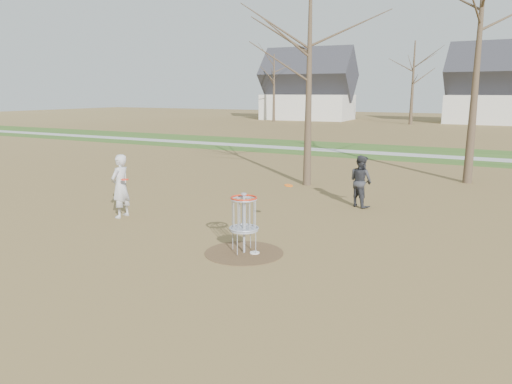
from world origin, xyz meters
TOP-DOWN VIEW (x-y plane):
  - ground at (0.00, 0.00)m, footprint 160.00×160.00m
  - green_band at (0.00, 21.00)m, footprint 160.00×8.00m
  - footpath at (0.00, 20.00)m, footprint 160.00×1.50m
  - dirt_circle at (0.00, 0.00)m, footprint 1.80×1.80m
  - player_standing at (-4.78, 1.18)m, footprint 0.49×0.70m
  - player_throwing at (0.94, 5.81)m, footprint 1.00×0.94m
  - disc_grounded at (0.23, 0.08)m, footprint 0.22×0.22m
  - discs_in_play at (-2.03, 1.52)m, footprint 4.88×1.16m
  - disc_golf_basket at (0.00, 0.00)m, footprint 0.64×0.64m
  - bare_trees at (1.78, 35.79)m, footprint 52.62×44.98m

SIDE VIEW (x-z plane):
  - ground at x=0.00m, z-range 0.00..0.00m
  - green_band at x=0.00m, z-range 0.00..0.01m
  - dirt_circle at x=0.00m, z-range 0.00..0.01m
  - footpath at x=0.00m, z-range 0.01..0.02m
  - disc_grounded at x=0.23m, z-range 0.01..0.03m
  - player_throwing at x=0.94m, z-range 0.00..1.65m
  - disc_golf_basket at x=0.00m, z-range 0.24..1.59m
  - player_standing at x=-4.78m, z-range 0.00..1.84m
  - discs_in_play at x=-2.03m, z-range 1.15..1.27m
  - bare_trees at x=1.78m, z-range 0.85..9.85m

